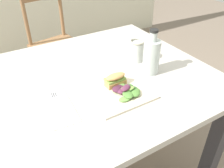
{
  "coord_description": "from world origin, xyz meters",
  "views": [
    {
      "loc": [
        -0.31,
        -0.89,
        1.35
      ],
      "look_at": [
        0.14,
        -0.15,
        0.76
      ],
      "focal_mm": 38.21,
      "sensor_mm": 36.0,
      "label": 1
    }
  ],
  "objects_px": {
    "dining_table": "(84,100)",
    "plate_lunch": "(117,91)",
    "chair_wooden_far": "(56,44)",
    "sandwich_half_front": "(115,79)",
    "fork_on_napkin": "(57,103)",
    "mason_jar_iced_tea": "(136,52)",
    "bottle_cold_brew": "(151,58)"
  },
  "relations": [
    {
      "from": "fork_on_napkin",
      "to": "bottle_cold_brew",
      "type": "bearing_deg",
      "value": 0.32
    },
    {
      "from": "chair_wooden_far",
      "to": "plate_lunch",
      "type": "height_order",
      "value": "chair_wooden_far"
    },
    {
      "from": "mason_jar_iced_tea",
      "to": "fork_on_napkin",
      "type": "bearing_deg",
      "value": -164.48
    },
    {
      "from": "sandwich_half_front",
      "to": "fork_on_napkin",
      "type": "xyz_separation_m",
      "value": [
        -0.27,
        0.02,
        -0.03
      ]
    },
    {
      "from": "sandwich_half_front",
      "to": "fork_on_napkin",
      "type": "distance_m",
      "value": 0.27
    },
    {
      "from": "bottle_cold_brew",
      "to": "chair_wooden_far",
      "type": "bearing_deg",
      "value": 94.69
    },
    {
      "from": "plate_lunch",
      "to": "mason_jar_iced_tea",
      "type": "relative_size",
      "value": 2.28
    },
    {
      "from": "dining_table",
      "to": "sandwich_half_front",
      "type": "relative_size",
      "value": 13.04
    },
    {
      "from": "dining_table",
      "to": "plate_lunch",
      "type": "bearing_deg",
      "value": -62.25
    },
    {
      "from": "plate_lunch",
      "to": "fork_on_napkin",
      "type": "relative_size",
      "value": 1.4
    },
    {
      "from": "sandwich_half_front",
      "to": "bottle_cold_brew",
      "type": "distance_m",
      "value": 0.21
    },
    {
      "from": "sandwich_half_front",
      "to": "fork_on_napkin",
      "type": "bearing_deg",
      "value": 176.73
    },
    {
      "from": "plate_lunch",
      "to": "bottle_cold_brew",
      "type": "relative_size",
      "value": 1.19
    },
    {
      "from": "chair_wooden_far",
      "to": "sandwich_half_front",
      "type": "relative_size",
      "value": 9.2
    },
    {
      "from": "sandwich_half_front",
      "to": "mason_jar_iced_tea",
      "type": "bearing_deg",
      "value": 34.25
    },
    {
      "from": "fork_on_napkin",
      "to": "chair_wooden_far",
      "type": "bearing_deg",
      "value": 71.97
    },
    {
      "from": "dining_table",
      "to": "chair_wooden_far",
      "type": "bearing_deg",
      "value": 78.49
    },
    {
      "from": "plate_lunch",
      "to": "chair_wooden_far",
      "type": "bearing_deg",
      "value": 83.89
    },
    {
      "from": "dining_table",
      "to": "sandwich_half_front",
      "type": "height_order",
      "value": "sandwich_half_front"
    },
    {
      "from": "fork_on_napkin",
      "to": "sandwich_half_front",
      "type": "bearing_deg",
      "value": -3.27
    },
    {
      "from": "dining_table",
      "to": "chair_wooden_far",
      "type": "height_order",
      "value": "chair_wooden_far"
    },
    {
      "from": "chair_wooden_far",
      "to": "plate_lunch",
      "type": "relative_size",
      "value": 3.35
    },
    {
      "from": "plate_lunch",
      "to": "sandwich_half_front",
      "type": "height_order",
      "value": "sandwich_half_front"
    },
    {
      "from": "dining_table",
      "to": "plate_lunch",
      "type": "distance_m",
      "value": 0.22
    },
    {
      "from": "dining_table",
      "to": "chair_wooden_far",
      "type": "distance_m",
      "value": 1.1
    },
    {
      "from": "bottle_cold_brew",
      "to": "mason_jar_iced_tea",
      "type": "xyz_separation_m",
      "value": [
        0.01,
        0.13,
        -0.03
      ]
    },
    {
      "from": "chair_wooden_far",
      "to": "bottle_cold_brew",
      "type": "distance_m",
      "value": 1.23
    },
    {
      "from": "fork_on_napkin",
      "to": "bottle_cold_brew",
      "type": "height_order",
      "value": "bottle_cold_brew"
    },
    {
      "from": "chair_wooden_far",
      "to": "fork_on_napkin",
      "type": "relative_size",
      "value": 4.68
    },
    {
      "from": "dining_table",
      "to": "fork_on_napkin",
      "type": "distance_m",
      "value": 0.23
    },
    {
      "from": "dining_table",
      "to": "plate_lunch",
      "type": "relative_size",
      "value": 4.74
    },
    {
      "from": "chair_wooden_far",
      "to": "mason_jar_iced_tea",
      "type": "xyz_separation_m",
      "value": [
        0.11,
        -1.04,
        0.34
      ]
    }
  ]
}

